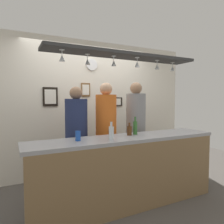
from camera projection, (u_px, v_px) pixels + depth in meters
ground_plane at (115, 194)px, 3.20m from camera, size 8.00×8.00×0.00m
back_wall at (90, 107)px, 4.10m from camera, size 4.40×0.06×2.60m
bar_counter at (132, 161)px, 2.72m from camera, size 2.70×0.55×0.95m
overhead_glass_rack at (125, 55)px, 2.81m from camera, size 2.20×0.36×0.04m
hanging_wineglass_far_left at (62, 58)px, 2.40m from camera, size 0.07×0.07×0.13m
hanging_wineglass_left at (87, 61)px, 2.63m from camera, size 0.07×0.07×0.13m
hanging_wineglass_center_left at (114, 63)px, 2.74m from camera, size 0.07×0.07×0.13m
hanging_wineglass_center at (137, 64)px, 2.84m from camera, size 0.07×0.07×0.13m
hanging_wineglass_center_right at (157, 66)px, 3.04m from camera, size 0.07×0.07×0.13m
hanging_wineglass_right at (172, 68)px, 3.23m from camera, size 0.07×0.07×0.13m
person_left_navy_shirt at (76, 130)px, 3.17m from camera, size 0.34×0.34×1.66m
person_middle_orange_shirt at (106, 125)px, 3.39m from camera, size 0.34×0.34×1.73m
person_right_grey_shirt at (136, 122)px, 3.64m from camera, size 0.34×0.34×1.76m
bottle_beer_brown_stubby at (129, 130)px, 2.94m from camera, size 0.07×0.07×0.18m
bottle_beer_green_import at (135, 127)px, 3.00m from camera, size 0.06×0.06×0.26m
bottle_soda_clear at (111, 133)px, 2.60m from camera, size 0.06×0.06×0.23m
drink_can at (78, 136)px, 2.55m from camera, size 0.07×0.07×0.12m
picture_frame_caricature at (50, 97)px, 3.71m from camera, size 0.26×0.02×0.34m
picture_frame_lower_pair at (116, 102)px, 4.31m from camera, size 0.30×0.02×0.18m
picture_frame_crest at (86, 90)px, 4.00m from camera, size 0.18×0.02×0.26m
wall_clock at (92, 65)px, 4.02m from camera, size 0.22×0.03×0.22m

